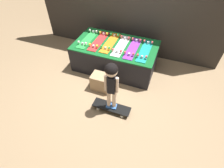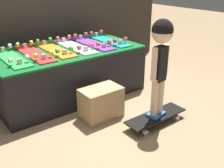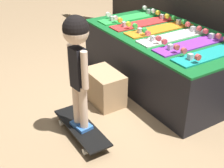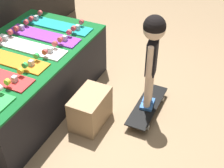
{
  "view_description": "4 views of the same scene",
  "coord_description": "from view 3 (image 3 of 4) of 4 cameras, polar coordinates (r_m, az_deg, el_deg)",
  "views": [
    {
      "loc": [
        1.05,
        -2.32,
        2.56
      ],
      "look_at": [
        0.27,
        -0.27,
        0.36
      ],
      "focal_mm": 28.0,
      "sensor_mm": 36.0,
      "label": 1
    },
    {
      "loc": [
        -1.38,
        -2.09,
        1.42
      ],
      "look_at": [
        0.1,
        -0.16,
        0.37
      ],
      "focal_mm": 42.0,
      "sensor_mm": 36.0,
      "label": 2
    },
    {
      "loc": [
        2.29,
        -1.45,
        1.67
      ],
      "look_at": [
        0.21,
        -0.14,
        0.31
      ],
      "focal_mm": 50.0,
      "sensor_mm": 36.0,
      "label": 3
    },
    {
      "loc": [
        -1.88,
        -1.21,
        2.13
      ],
      "look_at": [
        0.19,
        -0.24,
        0.37
      ],
      "focal_mm": 50.0,
      "sensor_mm": 36.0,
      "label": 4
    }
  ],
  "objects": [
    {
      "name": "display_rack",
      "position": [
        3.4,
        9.51,
        4.54
      ],
      "size": [
        1.73,
        0.99,
        0.58
      ],
      "color": "black",
      "rests_on": "ground_plane"
    },
    {
      "name": "storage_box",
      "position": [
        3.06,
        -1.45,
        -0.58
      ],
      "size": [
        0.42,
        0.27,
        0.33
      ],
      "color": "tan",
      "rests_on": "ground_plane"
    },
    {
      "name": "skateboard_purple_on_rack",
      "position": [
        3.02,
        14.31,
        7.16
      ],
      "size": [
        0.19,
        0.8,
        0.09
      ],
      "color": "purple",
      "rests_on": "display_rack"
    },
    {
      "name": "child",
      "position": [
        2.32,
        -6.4,
        5.62
      ],
      "size": [
        0.23,
        0.19,
        0.95
      ],
      "rotation": [
        0.0,
        0.0,
        0.13
      ],
      "color": "#3870C6",
      "rests_on": "skateboard_on_floor"
    },
    {
      "name": "skateboard_red_on_rack",
      "position": [
        3.55,
        5.83,
        11.16
      ],
      "size": [
        0.19,
        0.8,
        0.09
      ],
      "color": "red",
      "rests_on": "display_rack"
    },
    {
      "name": "skateboard_orange_on_rack",
      "position": [
        3.38,
        8.71,
        10.05
      ],
      "size": [
        0.19,
        0.8,
        0.09
      ],
      "color": "orange",
      "rests_on": "display_rack"
    },
    {
      "name": "skateboard_on_floor",
      "position": [
        2.67,
        -5.6,
        -8.03
      ],
      "size": [
        0.68,
        0.21,
        0.09
      ],
      "color": "black",
      "rests_on": "ground_plane"
    },
    {
      "name": "skateboard_white_on_rack",
      "position": [
        3.19,
        11.2,
        8.66
      ],
      "size": [
        0.19,
        0.8,
        0.09
      ],
      "color": "white",
      "rests_on": "display_rack"
    },
    {
      "name": "skateboard_teal_on_rack",
      "position": [
        2.87,
        17.83,
        5.48
      ],
      "size": [
        0.19,
        0.8,
        0.09
      ],
      "color": "teal",
      "rests_on": "display_rack"
    },
    {
      "name": "skateboard_green_on_rack",
      "position": [
        3.75,
        3.47,
        12.18
      ],
      "size": [
        0.19,
        0.8,
        0.09
      ],
      "color": "green",
      "rests_on": "display_rack"
    },
    {
      "name": "ground_plane",
      "position": [
        3.19,
        0.23,
        -2.69
      ],
      "size": [
        16.0,
        16.0,
        0.0
      ],
      "primitive_type": "plane",
      "color": "#9E7F5B"
    }
  ]
}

